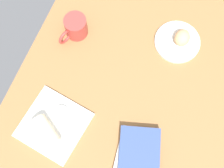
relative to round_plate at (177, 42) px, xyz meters
The scene contains 8 objects.
dining_table 28.29cm from the round_plate, 24.53° to the right, with size 110.00×90.00×4.00cm, color olive.
round_plate is the anchor object (origin of this frame).
scone_pastry 3.96cm from the round_plate, 122.23° to the left, with size 7.44×6.38×6.04cm, color tan.
square_plate 61.76cm from the round_plate, 32.51° to the right, with size 23.38×23.38×1.60cm, color white.
sauce_cup 56.87cm from the round_plate, 34.28° to the right, with size 5.75×5.75×2.33cm.
breakfast_wrap 65.89cm from the round_plate, 31.28° to the right, with size 7.09×7.09×11.73cm, color beige.
book_stack 49.74cm from the round_plate, ahead, with size 22.38×20.15×4.59cm.
coffee_mug 43.45cm from the round_plate, 74.04° to the right, with size 14.28×9.39×10.01cm.
Camera 1 is at (39.47, 8.49, 133.73)cm, focal length 53.28 mm.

